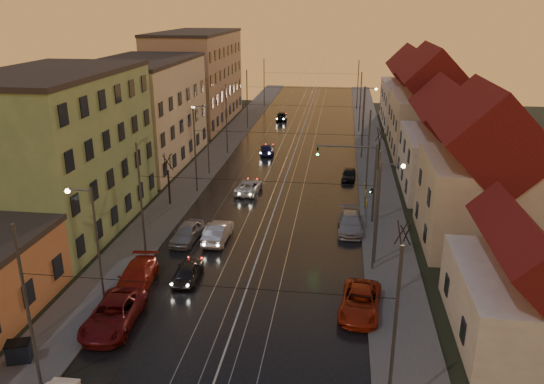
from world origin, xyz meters
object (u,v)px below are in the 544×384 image
at_px(driving_car_1, 218,232).
at_px(parked_right_1, 350,223).
at_px(driving_car_2, 249,187).
at_px(parked_right_2, 349,174).
at_px(dumpster, 19,352).
at_px(traffic_light_mast, 363,173).
at_px(street_lamp_1, 383,203).
at_px(driving_car_4, 282,116).
at_px(parked_left_2, 136,277).
at_px(street_lamp_0, 92,235).
at_px(parked_left_3, 187,233).
at_px(street_lamp_3, 366,110).
at_px(street_lamp_2, 205,132).
at_px(parked_left_1, 113,314).
at_px(parked_right_0, 360,302).
at_px(driving_car_0, 188,271).
at_px(driving_car_3, 267,149).

distance_m(driving_car_1, parked_right_1, 11.32).
bearing_deg(driving_car_2, parked_right_2, -147.77).
bearing_deg(dumpster, traffic_light_mast, 30.71).
relative_size(parked_right_2, dumpster, 2.97).
bearing_deg(dumpster, parked_right_2, 43.51).
bearing_deg(parked_right_2, street_lamp_1, -79.67).
height_order(street_lamp_1, dumpster, street_lamp_1).
distance_m(parked_right_1, dumpster, 26.99).
height_order(driving_car_4, parked_left_2, parked_left_2).
bearing_deg(driving_car_4, street_lamp_0, 81.05).
bearing_deg(parked_left_3, street_lamp_1, -2.45).
bearing_deg(street_lamp_3, street_lamp_2, -138.69).
distance_m(driving_car_2, parked_left_3, 12.69).
bearing_deg(parked_left_3, street_lamp_0, -100.62).
xyz_separation_m(parked_left_1, parked_left_2, (-0.38, 4.69, -0.03)).
height_order(street_lamp_2, dumpster, street_lamp_2).
bearing_deg(parked_left_2, parked_right_2, 55.53).
xyz_separation_m(street_lamp_3, driving_car_4, (-13.10, 14.82, -4.14)).
bearing_deg(parked_right_1, parked_left_2, -142.14).
distance_m(street_lamp_1, parked_right_2, 20.70).
bearing_deg(parked_left_2, street_lamp_1, 13.55).
bearing_deg(street_lamp_2, street_lamp_0, -90.00).
xyz_separation_m(parked_right_0, parked_right_2, (-0.59, 26.95, -0.12)).
distance_m(driving_car_2, parked_left_1, 25.06).
height_order(driving_car_4, parked_right_0, driving_car_4).
xyz_separation_m(driving_car_4, dumpster, (-6.74, -65.14, -0.05)).
xyz_separation_m(parked_left_2, parked_right_2, (14.52, 25.75, -0.16)).
height_order(street_lamp_3, parked_left_2, street_lamp_3).
relative_size(traffic_light_mast, driving_car_0, 1.79).
bearing_deg(street_lamp_2, parked_left_1, -86.32).
distance_m(driving_car_0, dumpster, 12.01).
xyz_separation_m(street_lamp_0, driving_car_1, (5.37, 10.51, -4.11)).
height_order(street_lamp_1, driving_car_2, street_lamp_1).
bearing_deg(street_lamp_2, parked_right_0, -58.12).
distance_m(driving_car_0, parked_left_1, 6.76).
bearing_deg(driving_car_2, driving_car_0, 89.78).
relative_size(parked_left_1, parked_left_2, 1.08).
bearing_deg(parked_right_2, parked_right_0, -84.44).
distance_m(street_lamp_2, driving_car_3, 11.90).
distance_m(street_lamp_3, parked_right_0, 43.03).
bearing_deg(parked_right_2, driving_car_1, -116.97).
distance_m(street_lamp_1, dumpster, 24.83).
xyz_separation_m(street_lamp_0, parked_left_2, (1.57, 2.40, -4.12)).
relative_size(street_lamp_0, parked_left_1, 1.40).
bearing_deg(driving_car_1, parked_right_0, 141.59).
bearing_deg(driving_car_1, parked_left_2, 65.96).
bearing_deg(street_lamp_0, street_lamp_3, 67.52).
relative_size(driving_car_3, dumpster, 3.65).
relative_size(driving_car_0, driving_car_1, 0.85).
height_order(street_lamp_0, driving_car_2, street_lamp_0).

